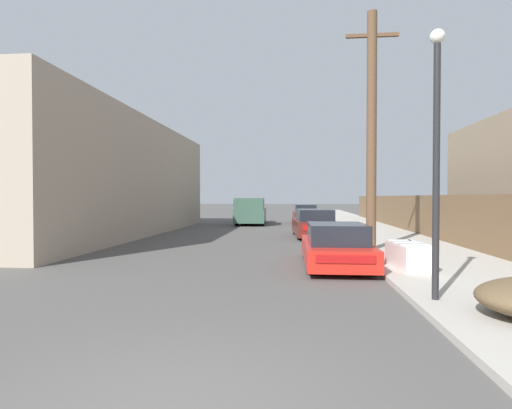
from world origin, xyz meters
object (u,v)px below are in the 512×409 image
object	(u,v)px
utility_pole	(372,129)
discarded_fridge	(409,256)
parked_sports_car_red	(336,247)
car_parked_far	(305,215)
car_parked_mid	(314,224)
pickup_truck	(251,211)
street_lamp	(437,144)

from	to	relation	value
utility_pole	discarded_fridge	bearing A→B (deg)	-85.91
discarded_fridge	parked_sports_car_red	size ratio (longest dim) A/B	0.40
parked_sports_car_red	car_parked_far	size ratio (longest dim) A/B	0.91
discarded_fridge	car_parked_mid	distance (m)	9.26
car_parked_mid	car_parked_far	size ratio (longest dim) A/B	0.96
pickup_truck	street_lamp	world-z (taller)	street_lamp
parked_sports_car_red	utility_pole	bearing A→B (deg)	61.89
car_parked_mid	street_lamp	xyz separation A→B (m)	(1.59, -12.19, 2.26)
car_parked_mid	discarded_fridge	bearing A→B (deg)	-81.80
discarded_fridge	parked_sports_car_red	world-z (taller)	parked_sports_car_red
discarded_fridge	car_parked_far	size ratio (longest dim) A/B	0.36
discarded_fridge	pickup_truck	world-z (taller)	pickup_truck
discarded_fridge	car_parked_mid	xyz separation A→B (m)	(-2.00, 9.04, 0.19)
pickup_truck	utility_pole	size ratio (longest dim) A/B	0.67
car_parked_mid	pickup_truck	distance (m)	9.49
street_lamp	parked_sports_car_red	bearing A→B (deg)	109.08
car_parked_far	pickup_truck	size ratio (longest dim) A/B	0.83
discarded_fridge	street_lamp	distance (m)	4.01
parked_sports_car_red	utility_pole	xyz separation A→B (m)	(1.51, 2.93, 3.78)
pickup_truck	street_lamp	size ratio (longest dim) A/B	1.16
parked_sports_car_red	car_parked_far	distance (m)	18.47
car_parked_far	discarded_fridge	bearing A→B (deg)	-85.77
discarded_fridge	pickup_truck	xyz separation A→B (m)	(-6.08, 17.61, 0.49)
utility_pole	street_lamp	bearing A→B (deg)	-91.18
car_parked_mid	car_parked_far	world-z (taller)	car_parked_far
pickup_truck	utility_pole	distance (m)	15.42
car_parked_mid	street_lamp	size ratio (longest dim) A/B	0.92
car_parked_far	pickup_truck	bearing A→B (deg)	-159.17
discarded_fridge	street_lamp	size ratio (longest dim) A/B	0.35
parked_sports_car_red	pickup_truck	size ratio (longest dim) A/B	0.75
street_lamp	utility_pole	bearing A→B (deg)	88.82
discarded_fridge	utility_pole	xyz separation A→B (m)	(-0.27, 3.73, 3.89)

